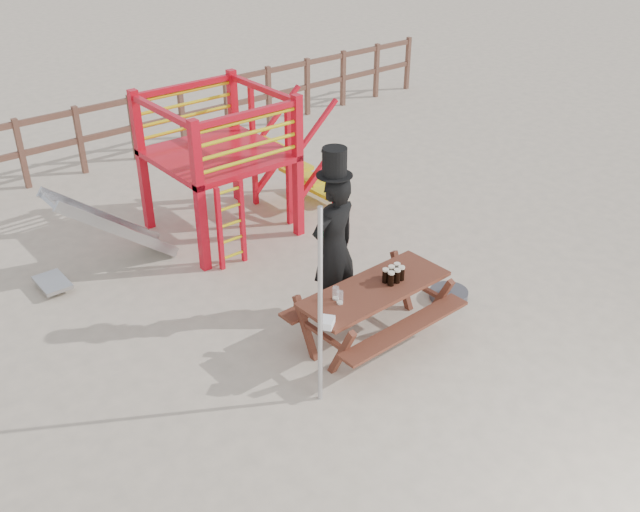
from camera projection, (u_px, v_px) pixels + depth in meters
The scene contains 10 objects.
ground at pixel (380, 348), 8.12m from camera, with size 60.00×60.00×0.00m, color #C5B399.
back_fence at pixel (106, 126), 12.46m from camera, with size 15.09×0.09×1.20m.
playground_fort at pixel (215, 165), 10.06m from camera, with size 4.71×1.84×2.10m.
picnic_table at pixel (374, 306), 8.08m from camera, with size 1.83×1.28×0.70m.
man_with_hat at pixel (334, 244), 8.29m from camera, with size 0.70×0.49×2.14m.
metal_pole at pixel (320, 310), 6.84m from camera, with size 0.05×0.05×2.20m, color #B2B2B7.
parasol_base at pixel (449, 294), 9.00m from camera, with size 0.48×0.48×0.20m.
paper_bag at pixel (327, 322), 7.29m from camera, with size 0.18×0.14×0.08m, color white.
stout_pints at pixel (394, 274), 8.03m from camera, with size 0.26×0.17×0.17m.
empty_glasses at pixel (338, 296), 7.67m from camera, with size 0.10×0.17×0.15m.
Camera 1 is at (-4.67, -4.61, 4.95)m, focal length 40.00 mm.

